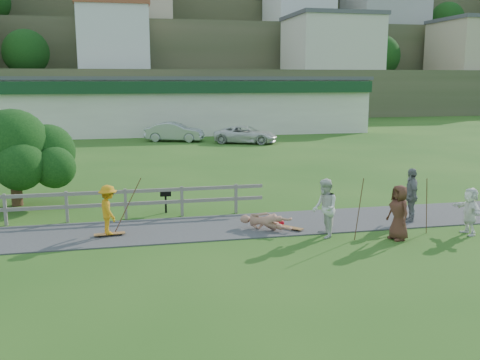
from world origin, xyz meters
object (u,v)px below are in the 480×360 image
(skater_fallen, at_px, (266,222))
(spectator_c, at_px, (399,212))
(spectator_b, at_px, (411,195))
(skater_rider, at_px, (109,213))
(tree, at_px, (14,165))
(car_silver, at_px, (174,132))
(bbq, at_px, (166,201))
(car_white, at_px, (246,135))
(spectator_d, at_px, (470,211))
(spectator_a, at_px, (325,208))

(skater_fallen, distance_m, spectator_c, 4.20)
(spectator_c, bearing_deg, skater_fallen, -126.50)
(spectator_b, bearing_deg, skater_rider, -77.22)
(skater_fallen, height_order, tree, tree)
(car_silver, xyz_separation_m, tree, (-8.13, -20.58, 0.88))
(spectator_c, height_order, tree, tree)
(tree, bearing_deg, skater_fallen, -32.64)
(spectator_c, bearing_deg, tree, -131.71)
(car_silver, bearing_deg, bbq, -168.31)
(car_silver, relative_size, bbq, 5.31)
(tree, bearing_deg, bbq, -23.24)
(spectator_c, bearing_deg, spectator_b, 130.21)
(skater_rider, height_order, bbq, skater_rider)
(bbq, bearing_deg, spectator_b, -18.13)
(spectator_b, distance_m, car_silver, 26.74)
(car_white, height_order, bbq, car_white)
(skater_fallen, height_order, car_white, car_white)
(skater_rider, xyz_separation_m, car_white, (9.74, 23.32, -0.11))
(skater_rider, height_order, tree, tree)
(spectator_b, height_order, spectator_d, spectator_b)
(spectator_b, distance_m, bbq, 8.80)
(skater_rider, bearing_deg, spectator_b, -108.39)
(spectator_a, relative_size, spectator_d, 1.21)
(skater_rider, xyz_separation_m, bbq, (1.99, 2.74, -0.36))
(spectator_b, distance_m, car_white, 23.69)
(spectator_b, relative_size, tree, 0.43)
(car_white, bearing_deg, car_silver, 88.86)
(car_silver, bearing_deg, spectator_b, -149.78)
(car_white, bearing_deg, bbq, -177.03)
(spectator_b, bearing_deg, tree, -96.91)
(car_silver, xyz_separation_m, bbq, (-2.49, -23.00, -0.32))
(spectator_d, bearing_deg, tree, -111.66)
(spectator_b, relative_size, bbq, 2.22)
(skater_fallen, bearing_deg, bbq, 80.30)
(spectator_a, height_order, car_silver, spectator_a)
(spectator_b, distance_m, spectator_c, 2.29)
(skater_fallen, xyz_separation_m, spectator_a, (1.63, -1.05, 0.61))
(spectator_d, bearing_deg, car_white, -172.15)
(car_silver, bearing_deg, spectator_d, -148.45)
(skater_rider, bearing_deg, car_white, -38.97)
(spectator_a, height_order, bbq, spectator_a)
(skater_fallen, xyz_separation_m, bbq, (-3.02, 3.12, 0.11))
(spectator_c, relative_size, car_silver, 0.38)
(bbq, bearing_deg, skater_rider, -123.33)
(spectator_c, height_order, spectator_d, spectator_c)
(spectator_b, height_order, spectator_c, spectator_b)
(tree, bearing_deg, car_white, 53.59)
(spectator_d, bearing_deg, spectator_a, -94.28)
(spectator_a, bearing_deg, tree, -115.06)
(tree, bearing_deg, spectator_b, -21.78)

